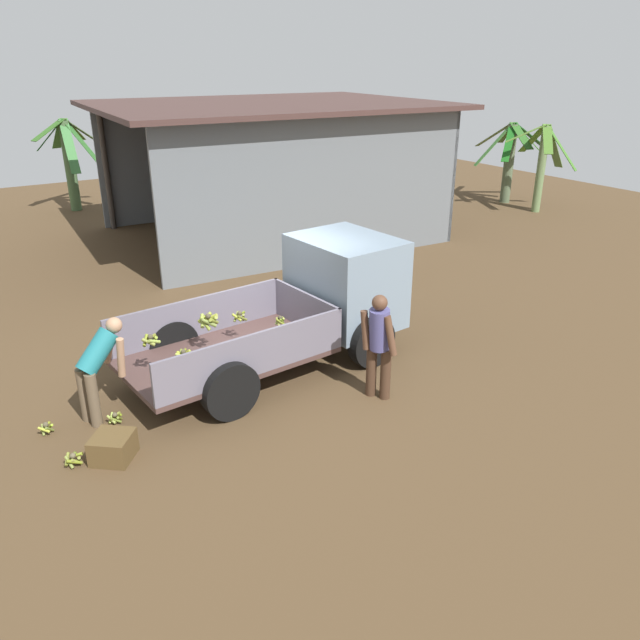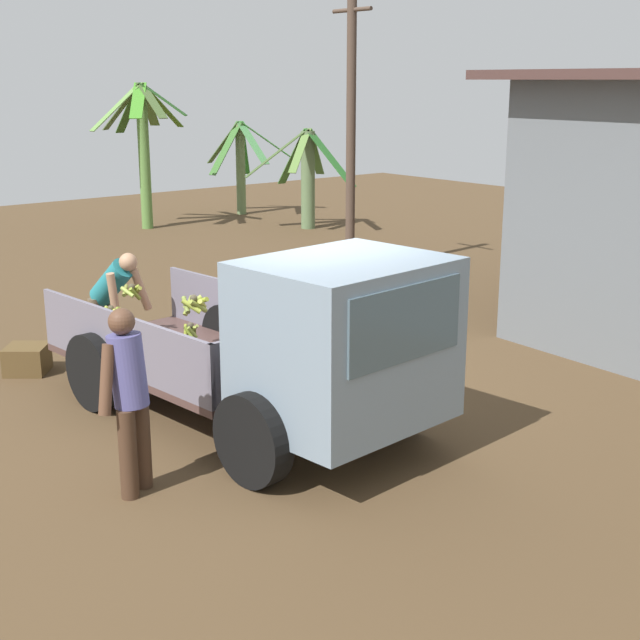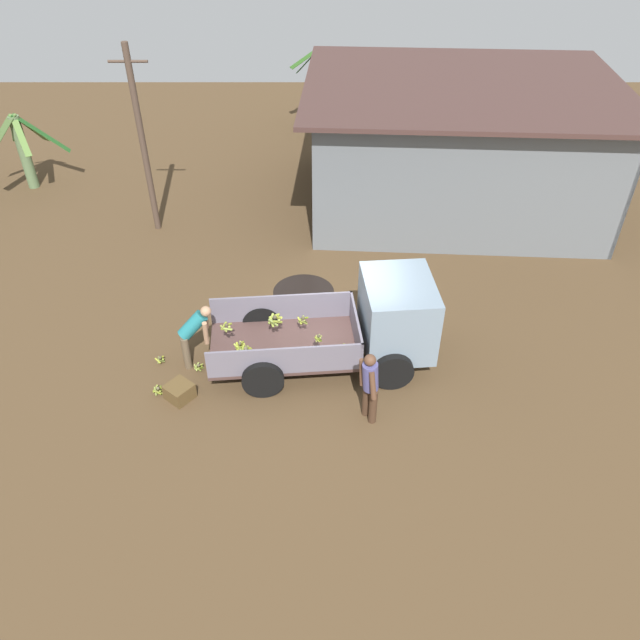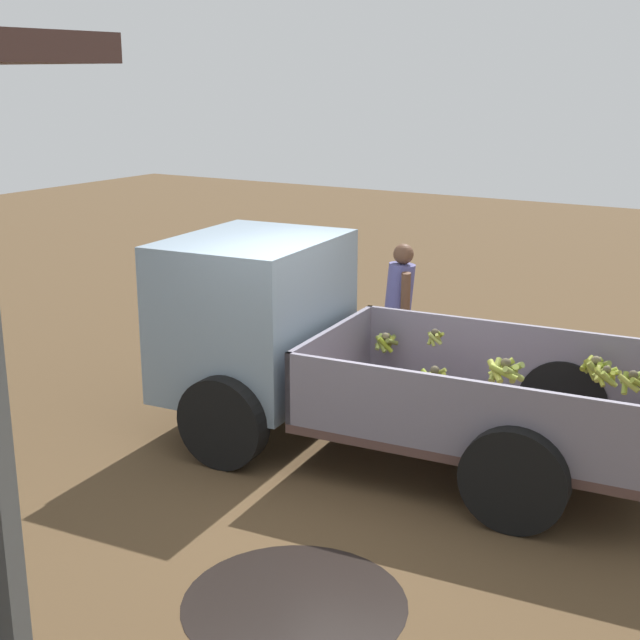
# 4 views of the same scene
# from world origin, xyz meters

# --- Properties ---
(ground) EXTENTS (36.00, 36.00, 0.00)m
(ground) POSITION_xyz_m (0.00, 0.00, 0.00)
(ground) COLOR #4E3923
(mud_patch_0) EXTENTS (1.51, 1.51, 0.01)m
(mud_patch_0) POSITION_xyz_m (-0.75, 1.80, 0.00)
(mud_patch_0) COLOR black
(mud_patch_0) RESTS_ON ground
(cargo_truck) EXTENTS (4.74, 2.37, 1.91)m
(cargo_truck) POSITION_xyz_m (0.74, -0.64, 0.99)
(cargo_truck) COLOR #4C3531
(cargo_truck) RESTS_ON ground
(warehouse_shed) EXTENTS (9.16, 7.44, 3.56)m
(warehouse_shed) POSITION_xyz_m (4.12, 6.52, 2.58)
(warehouse_shed) COLOR slate
(warehouse_shed) RESTS_ON ground
(banana_palm_1) EXTENTS (2.77, 2.50, 2.65)m
(banana_palm_1) POSITION_xyz_m (12.46, 5.92, 1.44)
(banana_palm_1) COLOR #556446
(banana_palm_1) RESTS_ON ground
(banana_palm_3) EXTENTS (2.16, 2.55, 2.88)m
(banana_palm_3) POSITION_xyz_m (-0.35, 12.63, 1.55)
(banana_palm_3) COLOR #48663C
(banana_palm_3) RESTS_ON ground
(banana_palm_4) EXTENTS (2.04, 2.38, 2.74)m
(banana_palm_4) POSITION_xyz_m (12.22, 4.40, 1.49)
(banana_palm_4) COLOR #68814E
(banana_palm_4) RESTS_ON ground
(person_foreground_visitor) EXTENTS (0.45, 0.57, 1.63)m
(person_foreground_visitor) POSITION_xyz_m (0.58, -2.40, 0.90)
(person_foreground_visitor) COLOR #442D1E
(person_foreground_visitor) RESTS_ON ground
(person_worker_loading) EXTENTS (0.75, 0.72, 1.40)m
(person_worker_loading) POSITION_xyz_m (-2.97, -0.79, 0.82)
(person_worker_loading) COLOR brown
(person_worker_loading) RESTS_ON ground
(banana_bunch_on_ground_0) EXTENTS (0.21, 0.21, 0.18)m
(banana_bunch_on_ground_0) POSITION_xyz_m (-3.76, -0.82, 0.10)
(banana_bunch_on_ground_0) COLOR brown
(banana_bunch_on_ground_0) RESTS_ON ground
(banana_bunch_on_ground_1) EXTENTS (0.21, 0.22, 0.16)m
(banana_bunch_on_ground_1) POSITION_xyz_m (-2.91, -1.04, 0.09)
(banana_bunch_on_ground_1) COLOR brown
(banana_bunch_on_ground_1) RESTS_ON ground
(banana_bunch_on_ground_2) EXTENTS (0.25, 0.24, 0.18)m
(banana_bunch_on_ground_2) POSITION_xyz_m (-3.61, -1.74, 0.10)
(banana_bunch_on_ground_2) COLOR brown
(banana_bunch_on_ground_2) RESTS_ON ground
(wooden_crate_0) EXTENTS (0.67, 0.67, 0.34)m
(wooden_crate_0) POSITION_xyz_m (-3.15, -1.86, 0.17)
(wooden_crate_0) COLOR brown
(wooden_crate_0) RESTS_ON ground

